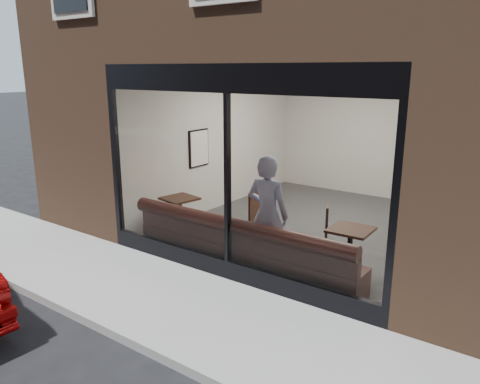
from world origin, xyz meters
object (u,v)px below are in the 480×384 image
Objects in this scene: banquette at (243,256)px; person at (267,215)px; cafe_chair_right at (314,245)px; cafe_table_right at (351,230)px; cafe_table_left at (180,199)px; cafe_chair_left at (246,225)px.

banquette is 2.13× the size of person.
person is (0.34, 0.17, 0.72)m from banquette.
cafe_table_right is at bearing 135.43° from cafe_chair_right.
cafe_table_left is (-2.25, 0.43, -0.20)m from person.
cafe_table_left is 3.36m from cafe_table_right.
cafe_table_right is 1.54× the size of cafe_chair_left.
cafe_table_right is 2.36m from cafe_chair_left.
banquette reaches higher than cafe_chair_left.
person reaches higher than cafe_chair_right.
banquette is at bearing 119.17° from cafe_chair_left.
person is at bearing -149.75° from cafe_table_right.
cafe_table_left is at bearing 26.45° from cafe_chair_left.
banquette is at bearing -150.49° from cafe_table_right.
person is 3.02× the size of cafe_table_right.
cafe_table_left is at bearing 162.54° from banquette.
cafe_chair_left is at bearing 169.24° from cafe_table_right.
cafe_chair_left is (-0.82, 1.25, 0.01)m from banquette.
person is 4.65× the size of cafe_chair_left.
banquette is 1.49m from cafe_chair_left.
cafe_table_left is 1.46× the size of cafe_chair_left.
cafe_chair_left is (-1.16, 1.08, -0.70)m from person.
cafe_table_right reaches higher than cafe_table_left.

